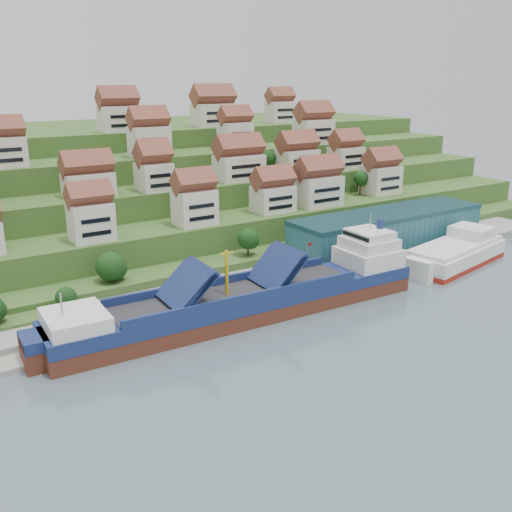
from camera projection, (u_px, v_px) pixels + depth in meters
ground at (268, 314)px, 119.75m from camera, size 300.00×300.00×0.00m
quay at (300, 272)px, 141.85m from camera, size 180.00×14.00×2.20m
hillside at (101, 188)px, 199.28m from camera, size 260.00×128.00×31.00m
hillside_village at (173, 166)px, 162.87m from camera, size 160.32×63.18×27.98m
hillside_trees at (144, 202)px, 146.93m from camera, size 132.18×62.22×31.29m
warehouse at (388, 229)px, 158.35m from camera, size 60.00×15.00×10.00m
flagpole at (307, 256)px, 135.15m from camera, size 1.28×0.16×8.00m
cargo_ship at (254, 300)px, 118.27m from camera, size 81.01×15.66×17.91m
second_ship at (456, 253)px, 151.00m from camera, size 35.15×18.49×9.69m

